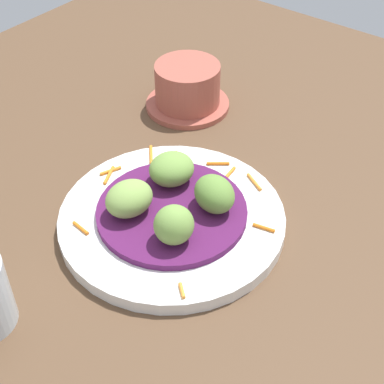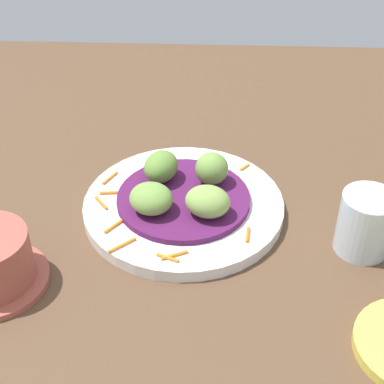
% 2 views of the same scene
% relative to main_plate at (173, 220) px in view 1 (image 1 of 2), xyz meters
% --- Properties ---
extents(table_surface, '(1.10, 1.10, 0.02)m').
position_rel_main_plate_xyz_m(table_surface, '(0.00, -0.04, -0.02)').
color(table_surface, brown).
rests_on(table_surface, ground).
extents(main_plate, '(0.26, 0.26, 0.02)m').
position_rel_main_plate_xyz_m(main_plate, '(0.00, 0.00, 0.00)').
color(main_plate, white).
rests_on(main_plate, table_surface).
extents(cabbage_bed, '(0.17, 0.17, 0.01)m').
position_rel_main_plate_xyz_m(cabbage_bed, '(0.00, -0.00, 0.01)').
color(cabbage_bed, '#51194C').
rests_on(cabbage_bed, main_plate).
extents(carrot_garnish, '(0.22, 0.20, 0.00)m').
position_rel_main_plate_xyz_m(carrot_garnish, '(0.03, -0.04, 0.01)').
color(carrot_garnish, orange).
rests_on(carrot_garnish, main_plate).
extents(guac_scoop_left, '(0.06, 0.06, 0.04)m').
position_rel_main_plate_xyz_m(guac_scoop_left, '(-0.04, -0.03, 0.04)').
color(guac_scoop_left, olive).
rests_on(guac_scoop_left, cabbage_bed).
extents(guac_scoop_center, '(0.07, 0.07, 0.04)m').
position_rel_main_plate_xyz_m(guac_scoop_center, '(0.03, -0.04, 0.03)').
color(guac_scoop_center, '#759E47').
rests_on(guac_scoop_center, cabbage_bed).
extents(guac_scoop_right, '(0.06, 0.06, 0.04)m').
position_rel_main_plate_xyz_m(guac_scoop_right, '(0.04, 0.03, 0.04)').
color(guac_scoop_right, '#84A851').
rests_on(guac_scoop_right, cabbage_bed).
extents(guac_scoop_back, '(0.05, 0.05, 0.04)m').
position_rel_main_plate_xyz_m(guac_scoop_back, '(-0.03, 0.04, 0.04)').
color(guac_scoop_back, '#759E47').
rests_on(guac_scoop_back, cabbage_bed).
extents(terracotta_bowl, '(0.12, 0.12, 0.07)m').
position_rel_main_plate_xyz_m(terracotta_bowl, '(0.14, -0.21, 0.02)').
color(terracotta_bowl, '#A85142').
rests_on(terracotta_bowl, table_surface).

